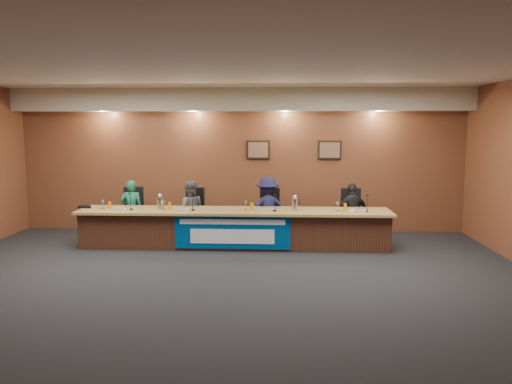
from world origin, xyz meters
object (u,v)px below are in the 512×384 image
(banner, at_px, (232,232))
(panelist_d, at_px, (352,213))
(panelist_c, at_px, (267,209))
(office_chair_b, at_px, (191,216))
(office_chair_a, at_px, (133,216))
(panelist_b, at_px, (190,210))
(office_chair_c, at_px, (268,217))
(speakerphone, at_px, (86,207))
(carafe_left, at_px, (160,203))
(carafe_right, at_px, (295,204))
(panelist_a, at_px, (132,210))
(office_chair_d, at_px, (352,218))
(dais_body, at_px, (234,229))

(banner, height_order, panelist_d, panelist_d)
(panelist_c, bearing_deg, office_chair_b, -19.58)
(banner, bearing_deg, panelist_c, 57.10)
(office_chair_b, bearing_deg, office_chair_a, -164.59)
(panelist_d, xyz_separation_m, office_chair_a, (-4.62, 0.10, -0.13))
(panelist_b, bearing_deg, panelist_d, 172.97)
(office_chair_c, xyz_separation_m, speakerphone, (-3.63, -0.63, 0.30))
(panelist_c, relative_size, carafe_left, 5.40)
(banner, distance_m, office_chair_a, 2.48)
(carafe_right, bearing_deg, panelist_c, 131.53)
(panelist_a, xyz_separation_m, panelist_b, (1.24, 0.00, -0.00))
(panelist_a, relative_size, panelist_c, 0.94)
(carafe_left, bearing_deg, office_chair_d, 10.44)
(carafe_right, bearing_deg, panelist_a, 169.72)
(carafe_left, distance_m, speakerphone, 1.54)
(panelist_c, bearing_deg, speakerphone, -7.77)
(office_chair_b, bearing_deg, carafe_right, -2.89)
(panelist_c, height_order, office_chair_c, panelist_c)
(carafe_right, xyz_separation_m, speakerphone, (-4.18, 0.09, -0.09))
(banner, distance_m, office_chair_d, 2.63)
(office_chair_a, bearing_deg, panelist_b, -15.53)
(carafe_left, relative_size, carafe_right, 1.05)
(carafe_left, bearing_deg, panelist_c, 16.20)
(panelist_b, height_order, panelist_d, panelist_b)
(banner, distance_m, panelist_d, 2.60)
(dais_body, xyz_separation_m, panelist_c, (0.64, 0.57, 0.32))
(office_chair_d, bearing_deg, panelist_c, -176.01)
(panelist_d, xyz_separation_m, office_chair_d, (0.00, 0.10, -0.13))
(office_chair_a, relative_size, office_chair_d, 1.00)
(office_chair_c, relative_size, speakerphone, 1.50)
(office_chair_b, distance_m, office_chair_d, 3.38)
(panelist_b, relative_size, panelist_c, 0.94)
(office_chair_a, height_order, carafe_left, carafe_left)
(panelist_a, bearing_deg, carafe_right, 157.45)
(office_chair_a, xyz_separation_m, carafe_left, (0.77, -0.71, 0.39))
(speakerphone, bearing_deg, dais_body, -0.85)
(panelist_a, relative_size, office_chair_a, 2.62)
(panelist_b, xyz_separation_m, carafe_right, (2.17, -0.62, 0.24))
(office_chair_d, height_order, carafe_left, carafe_left)
(banner, xyz_separation_m, speakerphone, (-2.99, 0.46, 0.40))
(panelist_b, bearing_deg, banner, 127.92)
(dais_body, bearing_deg, office_chair_a, 163.17)
(panelist_a, bearing_deg, banner, 143.79)
(panelist_a, bearing_deg, office_chair_c, 169.72)
(office_chair_d, bearing_deg, panelist_a, -178.03)
(carafe_right, bearing_deg, panelist_b, 164.11)
(panelist_a, distance_m, office_chair_d, 4.63)
(office_chair_b, height_order, office_chair_d, same)
(banner, bearing_deg, carafe_left, 165.49)
(banner, relative_size, speakerphone, 6.88)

